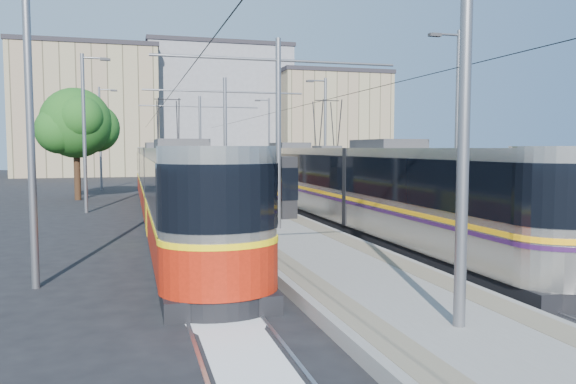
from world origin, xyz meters
name	(u,v)px	position (x,y,z in m)	size (l,w,h in m)	color
ground	(364,287)	(0.00, 0.00, 0.00)	(160.00, 160.00, 0.00)	black
platform	(235,208)	(0.00, 17.00, 0.15)	(4.00, 50.00, 0.30)	gray
tactile_strip_left	(208,205)	(-1.45, 17.00, 0.30)	(0.70, 50.00, 0.01)	gray
tactile_strip_right	(262,204)	(1.45, 17.00, 0.30)	(0.70, 50.00, 0.01)	gray
rails	(235,210)	(0.00, 17.00, 0.02)	(8.71, 70.00, 0.03)	gray
track_arrow	(238,343)	(-3.60, -3.00, 0.01)	(1.20, 5.00, 0.01)	silver
tram_left	(169,183)	(-3.60, 14.08, 1.71)	(2.43, 31.94, 5.50)	black
tram_right	(327,179)	(3.60, 12.75, 1.86)	(2.43, 32.02, 5.50)	black
catenary	(245,122)	(0.00, 14.15, 4.52)	(9.20, 70.00, 7.00)	slate
street_lamps	(222,133)	(0.00, 21.00, 4.18)	(15.18, 38.22, 8.00)	slate
shelter	(285,186)	(1.10, 11.01, 1.68)	(0.81, 1.24, 2.62)	black
tree	(81,125)	(-8.25, 25.81, 4.77)	(4.86, 4.49, 7.06)	#382314
building_left	(89,112)	(-10.00, 60.00, 7.66)	(16.32, 12.24, 15.30)	#988C67
building_centre	(216,111)	(6.00, 64.00, 8.31)	(18.36, 14.28, 16.61)	gray
building_right	(329,123)	(20.00, 58.00, 6.57)	(14.28, 10.20, 13.13)	#988C67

